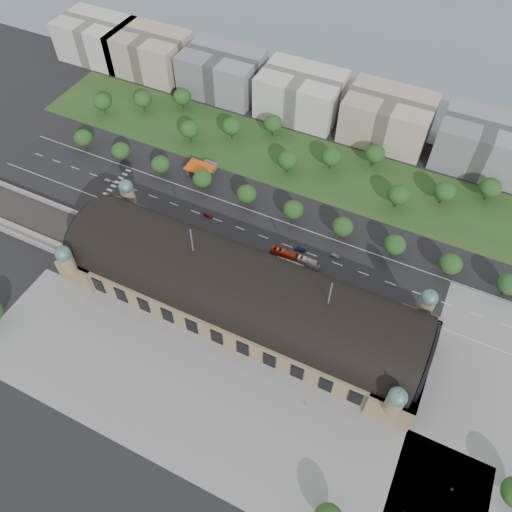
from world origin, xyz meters
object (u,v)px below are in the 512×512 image
at_px(traffic_car_0, 108,180).
at_px(parked_car_4, 177,235).
at_px(parked_car_5, 175,235).
at_px(pedestrian_0, 306,405).
at_px(parked_car_0, 117,205).
at_px(bus_east, 289,265).
at_px(parked_car_2, 129,210).
at_px(traffic_car_1, 123,183).
at_px(parked_car_6, 191,233).
at_px(traffic_car_6, 409,311).
at_px(bus_west, 285,254).
at_px(traffic_car_3, 208,215).
at_px(parked_car_3, 153,222).
at_px(pedestrian_1, 404,512).
at_px(parked_car_1, 178,230).
at_px(bus_mid, 306,261).
at_px(pedestrian_2, 452,489).
at_px(traffic_car_4, 300,249).
at_px(petrol_station, 205,167).
at_px(traffic_car_5, 334,256).

xyz_separation_m(traffic_car_0, parked_car_4, (51.07, -16.41, 0.16)).
height_order(parked_car_5, pedestrian_0, pedestrian_0).
distance_m(parked_car_0, bus_east, 89.68).
relative_size(parked_car_0, parked_car_2, 0.76).
xyz_separation_m(traffic_car_1, pedestrian_0, (126.35, -66.79, 0.16)).
xyz_separation_m(parked_car_0, parked_car_4, (36.28, -4.00, 0.12)).
bearing_deg(parked_car_6, traffic_car_6, 69.44).
bearing_deg(bus_east, bus_west, 39.40).
relative_size(traffic_car_3, parked_car_3, 1.31).
xyz_separation_m(traffic_car_6, parked_car_6, (-101.23, -2.28, -0.10)).
bearing_deg(pedestrian_1, traffic_car_1, 91.66).
relative_size(parked_car_1, parked_car_2, 0.90).
distance_m(traffic_car_3, parked_car_6, 13.37).
xyz_separation_m(traffic_car_1, parked_car_6, (47.52, -13.90, 0.05)).
xyz_separation_m(parked_car_0, parked_car_6, (41.35, 0.00, 0.02)).
distance_m(parked_car_5, bus_mid, 61.03).
distance_m(parked_car_5, pedestrian_2, 147.87).
bearing_deg(pedestrian_0, parked_car_5, 125.79).
distance_m(parked_car_1, parked_car_5, 3.17).
xyz_separation_m(traffic_car_4, parked_car_2, (-82.88, -12.91, -0.04)).
xyz_separation_m(parked_car_4, bus_mid, (59.17, 11.00, 0.95)).
bearing_deg(bus_west, parked_car_5, 102.00).
bearing_deg(parked_car_0, parked_car_1, 64.91).
bearing_deg(traffic_car_4, petrol_station, -120.89).
xyz_separation_m(traffic_car_0, pedestrian_1, (175.76, -83.97, 0.33)).
bearing_deg(pedestrian_0, pedestrian_1, -48.83).
height_order(traffic_car_1, traffic_car_4, traffic_car_4).
relative_size(parked_car_4, pedestrian_2, 2.69).
distance_m(traffic_car_5, pedestrian_2, 100.65).
bearing_deg(bus_west, bus_mid, -89.15).
distance_m(bus_east, pedestrian_2, 102.81).
xyz_separation_m(traffic_car_1, bus_east, (95.83, -11.90, 1.16)).
bearing_deg(traffic_car_0, bus_west, 88.81).
distance_m(traffic_car_5, pedestrian_1, 104.03).
bearing_deg(parked_car_4, pedestrian_2, 42.36).
xyz_separation_m(traffic_car_0, parked_car_5, (50.21, -16.41, 0.08)).
height_order(traffic_car_0, traffic_car_6, traffic_car_6).
distance_m(parked_car_2, pedestrian_0, 124.72).
bearing_deg(bus_west, pedestrian_1, -136.25).
distance_m(traffic_car_5, parked_car_4, 72.01).
distance_m(bus_mid, pedestrian_2, 101.31).
bearing_deg(parked_car_6, parked_car_0, -111.85).
relative_size(traffic_car_4, bus_mid, 0.38).
relative_size(traffic_car_4, bus_east, 0.37).
bearing_deg(petrol_station, parked_car_5, -78.10).
xyz_separation_m(traffic_car_4, parked_car_3, (-68.18, -14.90, -0.19)).
bearing_deg(bus_mid, parked_car_5, 101.46).
distance_m(traffic_car_3, parked_car_2, 38.13).
relative_size(parked_car_4, bus_east, 0.38).
bearing_deg(traffic_car_6, parked_car_3, -93.03).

